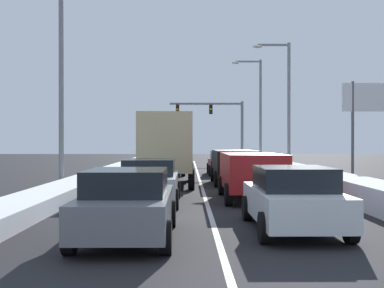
% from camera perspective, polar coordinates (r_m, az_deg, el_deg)
% --- Properties ---
extents(ground_plane, '(123.02, 123.02, 0.00)m').
position_cam_1_polar(ground_plane, '(23.72, 1.10, -4.80)').
color(ground_plane, black).
extents(lane_stripe_between_right_lane_and_center_lane, '(0.14, 52.05, 0.01)m').
position_cam_1_polar(lane_stripe_between_right_lane_and_center_lane, '(28.43, 0.84, -3.94)').
color(lane_stripe_between_right_lane_and_center_lane, silver).
rests_on(lane_stripe_between_right_lane_and_center_lane, ground).
extents(snow_bank_right_shoulder, '(1.52, 52.05, 0.79)m').
position_cam_1_polar(snow_bank_right_shoulder, '(29.01, 11.37, -3.09)').
color(snow_bank_right_shoulder, white).
rests_on(snow_bank_right_shoulder, ground).
extents(snow_bank_left_shoulder, '(1.55, 52.05, 0.49)m').
position_cam_1_polar(snow_bank_left_shoulder, '(28.79, -9.79, -3.41)').
color(snow_bank_left_shoulder, white).
rests_on(snow_bank_left_shoulder, ground).
extents(sedan_white_right_lane_nearest, '(2.00, 4.50, 1.51)m').
position_cam_1_polar(sedan_white_right_lane_nearest, '(12.28, 11.18, -5.98)').
color(sedan_white_right_lane_nearest, silver).
rests_on(sedan_white_right_lane_nearest, ground).
extents(suv_red_right_lane_second, '(2.16, 4.90, 1.67)m').
position_cam_1_polar(suv_red_right_lane_second, '(18.45, 6.65, -3.09)').
color(suv_red_right_lane_second, maroon).
rests_on(suv_red_right_lane_second, ground).
extents(suv_black_right_lane_third, '(2.16, 4.90, 1.67)m').
position_cam_1_polar(suv_black_right_lane_third, '(25.21, 4.75, -2.18)').
color(suv_black_right_lane_third, black).
rests_on(suv_black_right_lane_third, ground).
extents(sedan_maroon_right_lane_fourth, '(2.00, 4.50, 1.51)m').
position_cam_1_polar(sedan_maroon_right_lane_fourth, '(32.29, 3.55, -2.09)').
color(sedan_maroon_right_lane_fourth, maroon).
rests_on(sedan_maroon_right_lane_fourth, ground).
extents(sedan_gray_center_lane_nearest, '(2.00, 4.50, 1.51)m').
position_cam_1_polar(sedan_gray_center_lane_nearest, '(11.10, -7.24, -6.65)').
color(sedan_gray_center_lane_nearest, slate).
rests_on(sedan_gray_center_lane_nearest, ground).
extents(sedan_silver_center_lane_second, '(2.00, 4.50, 1.51)m').
position_cam_1_polar(sedan_silver_center_lane_second, '(17.27, -4.73, -4.16)').
color(sedan_silver_center_lane_second, '#B7BABF').
rests_on(sedan_silver_center_lane_second, ground).
extents(box_truck_center_lane_third, '(2.53, 7.20, 3.36)m').
position_cam_1_polar(box_truck_center_lane_third, '(24.53, -2.75, -0.19)').
color(box_truck_center_lane_third, '#1E5633').
rests_on(box_truck_center_lane_third, ground).
extents(suv_navy_center_lane_fourth, '(2.16, 4.90, 1.67)m').
position_cam_1_polar(suv_navy_center_lane_fourth, '(32.42, -2.65, -1.63)').
color(suv_navy_center_lane_fourth, navy).
rests_on(suv_navy_center_lane_fourth, ground).
extents(traffic_light_gantry, '(7.54, 0.47, 6.20)m').
position_cam_1_polar(traffic_light_gantry, '(52.15, 3.07, 2.92)').
color(traffic_light_gantry, slate).
rests_on(traffic_light_gantry, ground).
extents(street_lamp_right_mid, '(2.66, 0.36, 8.98)m').
position_cam_1_polar(street_lamp_right_mid, '(36.22, 10.26, 5.37)').
color(street_lamp_right_mid, gray).
rests_on(street_lamp_right_mid, ground).
extents(street_lamp_right_far, '(2.66, 0.36, 9.30)m').
position_cam_1_polar(street_lamp_right_far, '(45.44, 7.26, 4.55)').
color(street_lamp_right_far, gray).
rests_on(street_lamp_right_far, ground).
extents(street_lamp_left_mid, '(2.66, 0.36, 9.23)m').
position_cam_1_polar(street_lamp_left_mid, '(23.35, -13.62, 8.50)').
color(street_lamp_left_mid, gray).
rests_on(street_lamp_left_mid, ground).
extents(roadside_sign_right, '(3.20, 0.16, 5.50)m').
position_cam_1_polar(roadside_sign_right, '(30.56, 19.31, 3.87)').
color(roadside_sign_right, '#59595B').
rests_on(roadside_sign_right, ground).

